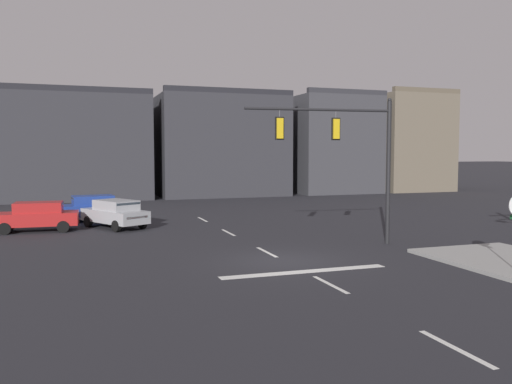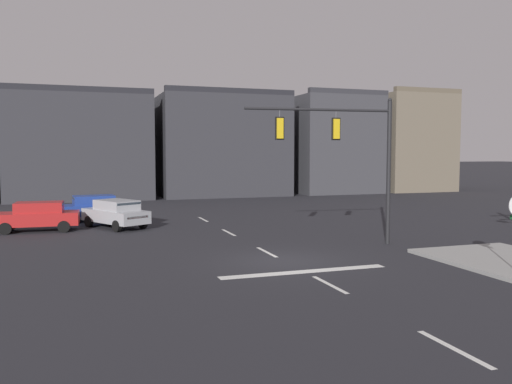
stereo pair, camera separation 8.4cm
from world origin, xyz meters
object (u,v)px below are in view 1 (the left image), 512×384
Objects in this scene: signal_mast_near_side at (349,146)px; car_lot_nearside at (37,216)px; car_lot_farside at (95,207)px; car_lot_middle at (115,213)px.

signal_mast_near_side reaches higher than car_lot_nearside.
signal_mast_near_side reaches higher than car_lot_farside.
signal_mast_near_side is 14.09m from car_lot_middle.
car_lot_nearside is at bearing 179.66° from car_lot_middle.
car_lot_nearside and car_lot_middle have the same top height.
car_lot_farside is (-10.74, 13.17, -3.74)m from signal_mast_near_side.
car_lot_farside is at bearing 49.34° from car_lot_nearside.
car_lot_farside is at bearing 104.36° from car_lot_middle.
car_lot_nearside is 4.91m from car_lot_farside.
signal_mast_near_side is 17.25m from car_lot_nearside.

